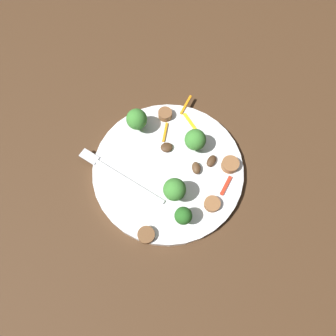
{
  "coord_description": "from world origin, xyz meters",
  "views": [
    {
      "loc": [
        -0.17,
        0.12,
        0.52
      ],
      "look_at": [
        0.0,
        0.0,
        0.02
      ],
      "focal_mm": 32.56,
      "sensor_mm": 36.0,
      "label": 1
    }
  ],
  "objects_px": {
    "sausage_slice_2": "(165,114)",
    "pepper_strip_0": "(186,105)",
    "sausage_slice_3": "(230,165)",
    "mushroom_2": "(211,161)",
    "broccoli_floret_2": "(175,190)",
    "sausage_slice_0": "(146,235)",
    "pepper_strip_3": "(165,132)",
    "sausage_slice_1": "(212,204)",
    "broccoli_floret_3": "(183,216)",
    "mushroom_1": "(196,168)",
    "plate": "(168,170)",
    "pepper_strip_1": "(226,186)",
    "fork": "(115,172)",
    "pepper_strip_2": "(191,123)",
    "broccoli_floret_1": "(139,118)",
    "broccoli_floret_0": "(195,140)",
    "mushroom_0": "(167,147)"
  },
  "relations": [
    {
      "from": "sausage_slice_2",
      "to": "pepper_strip_0",
      "type": "distance_m",
      "value": 0.05
    },
    {
      "from": "sausage_slice_3",
      "to": "mushroom_2",
      "type": "height_order",
      "value": "sausage_slice_3"
    },
    {
      "from": "broccoli_floret_2",
      "to": "sausage_slice_0",
      "type": "xyz_separation_m",
      "value": [
        -0.03,
        0.08,
        -0.03
      ]
    },
    {
      "from": "sausage_slice_2",
      "to": "mushroom_2",
      "type": "xyz_separation_m",
      "value": [
        -0.13,
        -0.01,
        -0.0
      ]
    },
    {
      "from": "pepper_strip_3",
      "to": "sausage_slice_1",
      "type": "bearing_deg",
      "value": 175.25
    },
    {
      "from": "broccoli_floret_2",
      "to": "pepper_strip_0",
      "type": "xyz_separation_m",
      "value": [
        0.14,
        -0.13,
        -0.03
      ]
    },
    {
      "from": "broccoli_floret_3",
      "to": "mushroom_1",
      "type": "height_order",
      "value": "broccoli_floret_3"
    },
    {
      "from": "plate",
      "to": "sausage_slice_3",
      "type": "relative_size",
      "value": 8.86
    },
    {
      "from": "pepper_strip_0",
      "to": "pepper_strip_3",
      "type": "bearing_deg",
      "value": 112.09
    },
    {
      "from": "pepper_strip_1",
      "to": "fork",
      "type": "bearing_deg",
      "value": 48.23
    },
    {
      "from": "sausage_slice_1",
      "to": "sausage_slice_2",
      "type": "distance_m",
      "value": 0.2
    },
    {
      "from": "sausage_slice_0",
      "to": "pepper_strip_2",
      "type": "bearing_deg",
      "value": -54.9
    },
    {
      "from": "broccoli_floret_1",
      "to": "pepper_strip_1",
      "type": "height_order",
      "value": "broccoli_floret_1"
    },
    {
      "from": "broccoli_floret_0",
      "to": "mushroom_2",
      "type": "height_order",
      "value": "broccoli_floret_0"
    },
    {
      "from": "fork",
      "to": "sausage_slice_0",
      "type": "relative_size",
      "value": 5.96
    },
    {
      "from": "sausage_slice_2",
      "to": "sausage_slice_3",
      "type": "height_order",
      "value": "same"
    },
    {
      "from": "mushroom_0",
      "to": "pepper_strip_3",
      "type": "xyz_separation_m",
      "value": [
        0.03,
        -0.02,
        -0.0
      ]
    },
    {
      "from": "broccoli_floret_3",
      "to": "sausage_slice_1",
      "type": "relative_size",
      "value": 1.57
    },
    {
      "from": "sausage_slice_3",
      "to": "pepper_strip_3",
      "type": "distance_m",
      "value": 0.14
    },
    {
      "from": "sausage_slice_1",
      "to": "pepper_strip_1",
      "type": "bearing_deg",
      "value": -72.16
    },
    {
      "from": "pepper_strip_1",
      "to": "mushroom_1",
      "type": "bearing_deg",
      "value": 23.75
    },
    {
      "from": "mushroom_1",
      "to": "pepper_strip_2",
      "type": "xyz_separation_m",
      "value": [
        0.08,
        -0.05,
        -0.0
      ]
    },
    {
      "from": "sausage_slice_2",
      "to": "pepper_strip_3",
      "type": "xyz_separation_m",
      "value": [
        -0.03,
        0.02,
        -0.01
      ]
    },
    {
      "from": "broccoli_floret_0",
      "to": "mushroom_2",
      "type": "distance_m",
      "value": 0.05
    },
    {
      "from": "mushroom_2",
      "to": "mushroom_1",
      "type": "bearing_deg",
      "value": 82.56
    },
    {
      "from": "fork",
      "to": "mushroom_1",
      "type": "height_order",
      "value": "mushroom_1"
    },
    {
      "from": "mushroom_1",
      "to": "pepper_strip_3",
      "type": "distance_m",
      "value": 0.09
    },
    {
      "from": "plate",
      "to": "broccoli_floret_3",
      "type": "relative_size",
      "value": 6.25
    },
    {
      "from": "pepper_strip_3",
      "to": "sausage_slice_2",
      "type": "bearing_deg",
      "value": -34.7
    },
    {
      "from": "plate",
      "to": "sausage_slice_1",
      "type": "relative_size",
      "value": 9.79
    },
    {
      "from": "pepper_strip_1",
      "to": "sausage_slice_1",
      "type": "bearing_deg",
      "value": 107.84
    },
    {
      "from": "sausage_slice_3",
      "to": "pepper_strip_0",
      "type": "xyz_separation_m",
      "value": [
        0.15,
        -0.01,
        -0.01
      ]
    },
    {
      "from": "broccoli_floret_1",
      "to": "pepper_strip_1",
      "type": "relative_size",
      "value": 1.34
    },
    {
      "from": "broccoli_floret_3",
      "to": "mushroom_0",
      "type": "bearing_deg",
      "value": -23.19
    },
    {
      "from": "sausage_slice_0",
      "to": "pepper_strip_3",
      "type": "xyz_separation_m",
      "value": [
        0.14,
        -0.13,
        -0.0
      ]
    },
    {
      "from": "sausage_slice_0",
      "to": "sausage_slice_2",
      "type": "distance_m",
      "value": 0.23
    },
    {
      "from": "broccoli_floret_3",
      "to": "sausage_slice_2",
      "type": "xyz_separation_m",
      "value": [
        0.18,
        -0.09,
        -0.02
      ]
    },
    {
      "from": "fork",
      "to": "broccoli_floret_0",
      "type": "bearing_deg",
      "value": -127.92
    },
    {
      "from": "pepper_strip_1",
      "to": "sausage_slice_3",
      "type": "bearing_deg",
      "value": -48.63
    },
    {
      "from": "sausage_slice_0",
      "to": "pepper_strip_2",
      "type": "distance_m",
      "value": 0.23
    },
    {
      "from": "sausage_slice_3",
      "to": "pepper_strip_0",
      "type": "height_order",
      "value": "sausage_slice_3"
    },
    {
      "from": "sausage_slice_0",
      "to": "pepper_strip_2",
      "type": "xyz_separation_m",
      "value": [
        0.13,
        -0.19,
        -0.0
      ]
    },
    {
      "from": "sausage_slice_0",
      "to": "sausage_slice_2",
      "type": "height_order",
      "value": "sausage_slice_2"
    },
    {
      "from": "sausage_slice_1",
      "to": "sausage_slice_3",
      "type": "height_order",
      "value": "sausage_slice_3"
    },
    {
      "from": "broccoli_floret_2",
      "to": "mushroom_0",
      "type": "height_order",
      "value": "broccoli_floret_2"
    },
    {
      "from": "broccoli_floret_1",
      "to": "mushroom_1",
      "type": "distance_m",
      "value": 0.14
    },
    {
      "from": "plate",
      "to": "fork",
      "type": "xyz_separation_m",
      "value": [
        0.05,
        0.08,
        0.01
      ]
    },
    {
      "from": "sausage_slice_3",
      "to": "pepper_strip_1",
      "type": "xyz_separation_m",
      "value": [
        -0.03,
        0.03,
        -0.01
      ]
    },
    {
      "from": "plate",
      "to": "sausage_slice_2",
      "type": "height_order",
      "value": "sausage_slice_2"
    },
    {
      "from": "broccoli_floret_2",
      "to": "mushroom_0",
      "type": "bearing_deg",
      "value": -26.37
    }
  ]
}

